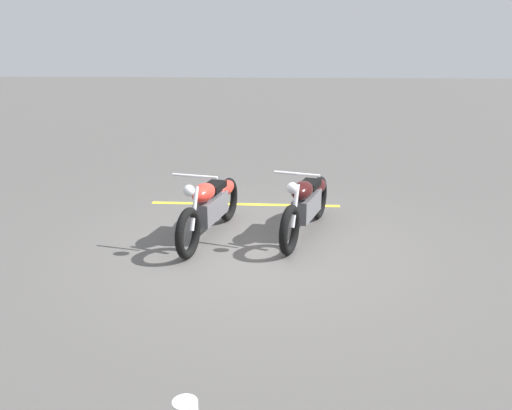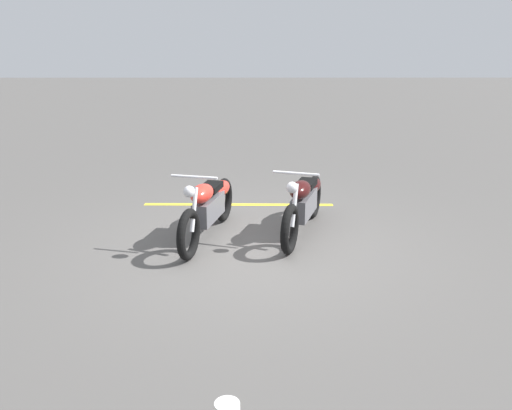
{
  "view_description": "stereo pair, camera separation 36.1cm",
  "coord_description": "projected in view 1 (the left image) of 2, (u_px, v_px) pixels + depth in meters",
  "views": [
    {
      "loc": [
        6.93,
        0.34,
        2.77
      ],
      "look_at": [
        0.16,
        0.0,
        0.65
      ],
      "focal_mm": 38.51,
      "sensor_mm": 36.0,
      "label": 1
    },
    {
      "loc": [
        6.94,
        -0.02,
        2.77
      ],
      "look_at": [
        0.16,
        0.0,
        0.65
      ],
      "focal_mm": 38.51,
      "sensor_mm": 36.0,
      "label": 2
    }
  ],
  "objects": [
    {
      "name": "motorcycle_bright_foreground",
      "position": [
        211.0,
        205.0,
        7.74
      ],
      "size": [
        2.19,
        0.75,
        1.04
      ],
      "rotation": [
        0.0,
        0.0,
        -0.24
      ],
      "color": "black",
      "rests_on": "ground"
    },
    {
      "name": "ground_plane",
      "position": [
        257.0,
        247.0,
        7.45
      ],
      "size": [
        60.0,
        60.0,
        0.0
      ],
      "primitive_type": "plane",
      "color": "#514F4C"
    },
    {
      "name": "parking_stripe_near",
      "position": [
        245.0,
        204.0,
        9.31
      ],
      "size": [
        0.16,
        3.2,
        0.01
      ],
      "primitive_type": "cube",
      "rotation": [
        0.0,
        0.0,
        1.56
      ],
      "color": "yellow",
      "rests_on": "ground"
    },
    {
      "name": "motorcycle_dark_foreground",
      "position": [
        307.0,
        203.0,
        7.84
      ],
      "size": [
        2.16,
        0.84,
        1.04
      ],
      "rotation": [
        0.0,
        0.0,
        -0.31
      ],
      "color": "black",
      "rests_on": "ground"
    }
  ]
}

